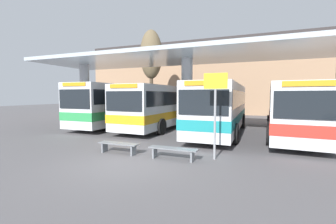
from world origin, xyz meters
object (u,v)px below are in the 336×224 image
object	(u,v)px
info_sign_platform	(215,99)
poplar_tree_behind_left	(151,55)
waiting_bench_mid_platform	(173,151)
transit_bus_center_bay	(165,104)
waiting_bench_near_pillar	(119,146)
parked_car_street	(220,108)
transit_bus_left_bay	(120,103)
transit_bus_right_bay	(221,106)
transit_bus_far_right_bay	(293,108)

from	to	relation	value
info_sign_platform	poplar_tree_behind_left	distance (m)	17.80
waiting_bench_mid_platform	info_sign_platform	xyz separation A→B (m)	(1.49, 0.64, 2.02)
poplar_tree_behind_left	transit_bus_center_bay	bearing A→B (deg)	-56.05
waiting_bench_near_pillar	parked_car_street	distance (m)	18.85
transit_bus_left_bay	parked_car_street	world-z (taller)	transit_bus_left_bay
transit_bus_center_bay	transit_bus_right_bay	bearing A→B (deg)	166.64
waiting_bench_mid_platform	parked_car_street	world-z (taller)	parked_car_street
transit_bus_far_right_bay	transit_bus_right_bay	bearing A→B (deg)	6.72
transit_bus_left_bay	poplar_tree_behind_left	bearing A→B (deg)	-86.43
transit_bus_center_bay	info_sign_platform	xyz separation A→B (m)	(5.26, -7.75, 0.59)
info_sign_platform	parked_car_street	world-z (taller)	info_sign_platform
waiting_bench_mid_platform	transit_bus_right_bay	bearing A→B (deg)	83.84
transit_bus_center_bay	poplar_tree_behind_left	xyz separation A→B (m)	(-4.38, 6.50, 5.17)
waiting_bench_mid_platform	info_sign_platform	world-z (taller)	info_sign_platform
transit_bus_far_right_bay	waiting_bench_mid_platform	xyz separation A→B (m)	(-5.02, -7.46, -1.38)
transit_bus_right_bay	info_sign_platform	world-z (taller)	info_sign_platform
transit_bus_left_bay	transit_bus_right_bay	bearing A→B (deg)	174.08
transit_bus_left_bay	transit_bus_far_right_bay	size ratio (longest dim) A/B	0.93
waiting_bench_near_pillar	poplar_tree_behind_left	xyz separation A→B (m)	(-5.65, 14.90, 6.60)
transit_bus_left_bay	parked_car_street	size ratio (longest dim) A/B	2.51
waiting_bench_mid_platform	poplar_tree_behind_left	world-z (taller)	poplar_tree_behind_left
transit_bus_far_right_bay	transit_bus_left_bay	bearing A→B (deg)	0.36
transit_bus_far_right_bay	poplar_tree_behind_left	bearing A→B (deg)	-26.94
transit_bus_left_bay	transit_bus_center_bay	bearing A→B (deg)	-173.83
poplar_tree_behind_left	transit_bus_left_bay	bearing A→B (deg)	-85.89
transit_bus_right_bay	poplar_tree_behind_left	distance (m)	12.89
transit_bus_left_bay	transit_bus_center_bay	world-z (taller)	transit_bus_left_bay
transit_bus_center_bay	waiting_bench_near_pillar	bearing A→B (deg)	100.65
transit_bus_center_bay	info_sign_platform	distance (m)	9.39
waiting_bench_near_pillar	waiting_bench_mid_platform	size ratio (longest dim) A/B	0.94
transit_bus_far_right_bay	transit_bus_center_bay	bearing A→B (deg)	-3.56
transit_bus_right_bay	transit_bus_far_right_bay	size ratio (longest dim) A/B	0.99
transit_bus_center_bay	transit_bus_far_right_bay	xyz separation A→B (m)	(8.79, -0.94, -0.04)
waiting_bench_mid_platform	info_sign_platform	bearing A→B (deg)	23.30
transit_bus_far_right_bay	waiting_bench_near_pillar	world-z (taller)	transit_bus_far_right_bay
transit_bus_left_bay	info_sign_platform	distance (m)	11.70
transit_bus_left_bay	parked_car_street	distance (m)	12.70
transit_bus_left_bay	parked_car_street	xyz separation A→B (m)	(6.55, 10.85, -0.89)
transit_bus_left_bay	transit_bus_far_right_bay	world-z (taller)	transit_bus_left_bay
transit_bus_left_bay	transit_bus_far_right_bay	xyz separation A→B (m)	(12.67, -0.48, -0.11)
transit_bus_left_bay	transit_bus_center_bay	xyz separation A→B (m)	(3.88, 0.46, -0.07)
transit_bus_left_bay	poplar_tree_behind_left	distance (m)	8.64
waiting_bench_near_pillar	parked_car_street	world-z (taller)	parked_car_street
transit_bus_center_bay	transit_bus_right_bay	xyz separation A→B (m)	(4.54, -1.25, 0.01)
waiting_bench_near_pillar	transit_bus_far_right_bay	bearing A→B (deg)	44.78
transit_bus_far_right_bay	parked_car_street	size ratio (longest dim) A/B	2.68
transit_bus_left_bay	transit_bus_right_bay	world-z (taller)	transit_bus_left_bay
transit_bus_center_bay	parked_car_street	distance (m)	10.76
parked_car_street	info_sign_platform	bearing A→B (deg)	-82.65
transit_bus_left_bay	waiting_bench_mid_platform	world-z (taller)	transit_bus_left_bay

